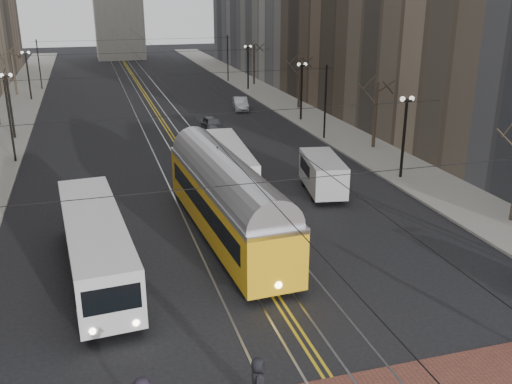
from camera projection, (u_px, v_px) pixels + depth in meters
ground at (317, 361)px, 20.54m from camera, size 260.00×260.00×0.00m
sidewalk_left at (8, 123)px, 57.20m from camera, size 5.00×140.00×0.15m
sidewalk_right at (290, 107)px, 65.20m from camera, size 5.00×140.00×0.15m
streetcar_rails at (158, 115)px, 61.23m from camera, size 4.80×130.00×0.02m
centre_lines at (158, 115)px, 61.23m from camera, size 0.42×130.00×0.01m
lamp_posts at (182, 121)px, 45.60m from camera, size 27.60×57.20×5.60m
street_trees at (170, 106)px, 51.48m from camera, size 31.68×53.28×5.60m
trolley_wires at (170, 96)px, 50.78m from camera, size 25.96×120.00×6.60m
transit_bus at (96, 247)px, 26.15m from camera, size 3.37×12.07×2.98m
streetcar at (227, 207)px, 30.33m from camera, size 3.61×15.02×3.51m
rear_bus at (229, 164)px, 39.15m from camera, size 2.97×10.39×2.68m
cargo_van at (323, 176)px, 37.19m from camera, size 3.00×5.73×2.41m
sedan_grey at (213, 124)px, 53.72m from camera, size 1.80×4.28×1.45m
sedan_silver at (241, 104)px, 63.70m from camera, size 2.16×4.42×1.40m
pedestrian_a at (258, 381)px, 18.18m from camera, size 0.78×0.95×1.67m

